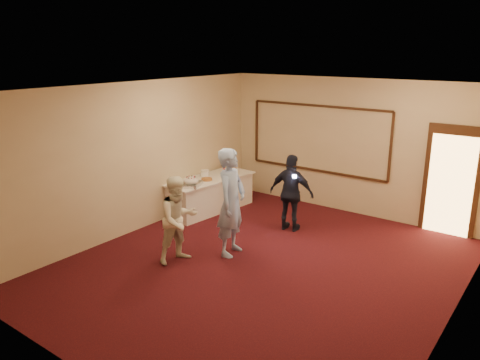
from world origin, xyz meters
name	(u,v)px	position (x,y,z in m)	size (l,w,h in m)	color
floor	(262,266)	(0.00, 0.00, 0.00)	(7.00, 7.00, 0.00)	black
room_walls	(263,151)	(0.00, 0.00, 2.03)	(6.04, 7.04, 3.02)	beige
wall_molding	(318,139)	(-0.80, 3.47, 1.60)	(3.45, 0.04, 1.55)	#341F0F
doorway	(451,182)	(2.15, 3.45, 1.08)	(1.05, 0.07, 2.20)	#341F0F
buffet_table	(210,194)	(-2.57, 1.70, 0.39)	(1.08, 2.29, 0.77)	silver
pavlova_tray	(191,182)	(-2.47, 0.97, 0.85)	(0.53, 0.59, 0.20)	#A9ABB0
cupcake_stand	(230,162)	(-2.69, 2.61, 0.94)	(0.32, 0.32, 0.47)	#D84154
plate_stack_a	(205,174)	(-2.70, 1.69, 0.85)	(0.19, 0.19, 0.16)	white
plate_stack_b	(229,172)	(-2.36, 2.14, 0.84)	(0.17, 0.17, 0.14)	white
tart	(207,180)	(-2.46, 1.47, 0.80)	(0.28, 0.28, 0.06)	white
man	(231,202)	(-0.74, 0.12, 0.98)	(0.71, 0.47, 1.95)	#95B1EB
woman	(179,220)	(-1.29, -0.66, 0.77)	(0.75, 0.58, 1.53)	white
guest	(291,193)	(-0.45, 1.74, 0.79)	(0.93, 0.39, 1.58)	black
camera_flash	(294,176)	(-0.31, 1.59, 1.20)	(0.07, 0.04, 0.05)	white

